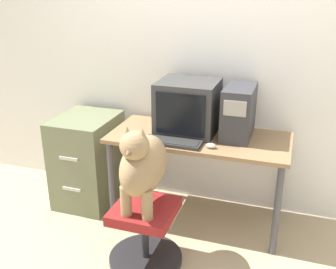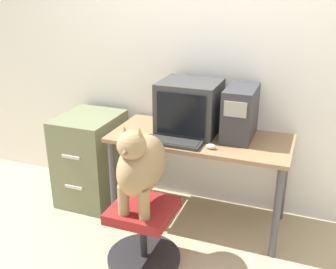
{
  "view_description": "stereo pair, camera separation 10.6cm",
  "coord_description": "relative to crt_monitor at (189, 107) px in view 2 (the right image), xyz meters",
  "views": [
    {
      "loc": [
        0.65,
        -2.4,
        1.83
      ],
      "look_at": [
        -0.16,
        0.04,
        0.83
      ],
      "focal_mm": 42.0,
      "sensor_mm": 36.0,
      "label": 1
    },
    {
      "loc": [
        0.75,
        -2.36,
        1.83
      ],
      "look_at": [
        -0.16,
        0.04,
        0.83
      ],
      "focal_mm": 42.0,
      "sensor_mm": 36.0,
      "label": 2
    }
  ],
  "objects": [
    {
      "name": "desk",
      "position": [
        0.11,
        -0.07,
        -0.3
      ],
      "size": [
        1.36,
        0.62,
        0.73
      ],
      "color": "olive",
      "rests_on": "ground_plane"
    },
    {
      "name": "dog",
      "position": [
        -0.09,
        -0.71,
        -0.18
      ],
      "size": [
        0.26,
        0.52,
        0.61
      ],
      "color": "#9E7F56",
      "rests_on": "office_chair"
    },
    {
      "name": "ground_plane",
      "position": [
        0.11,
        -0.38,
        -0.93
      ],
      "size": [
        12.0,
        12.0,
        0.0
      ],
      "primitive_type": "plane",
      "color": "tan"
    },
    {
      "name": "keyboard",
      "position": [
        -0.03,
        -0.28,
        -0.19
      ],
      "size": [
        0.42,
        0.15,
        0.03
      ],
      "color": "#2D2D2D",
      "rests_on": "desk"
    },
    {
      "name": "filing_cabinet",
      "position": [
        -0.87,
        -0.07,
        -0.54
      ],
      "size": [
        0.47,
        0.58,
        0.78
      ],
      "color": "#6B7251",
      "rests_on": "ground_plane"
    },
    {
      "name": "wall_back",
      "position": [
        0.11,
        0.3,
        0.37
      ],
      "size": [
        8.0,
        0.05,
        2.6
      ],
      "color": "white",
      "rests_on": "ground_plane"
    },
    {
      "name": "computer_mouse",
      "position": [
        0.25,
        -0.27,
        -0.18
      ],
      "size": [
        0.07,
        0.05,
        0.04
      ],
      "color": "beige",
      "rests_on": "desk"
    },
    {
      "name": "office_chair",
      "position": [
        -0.09,
        -0.7,
        -0.71
      ],
      "size": [
        0.51,
        0.51,
        0.44
      ],
      "color": "#262628",
      "rests_on": "ground_plane"
    },
    {
      "name": "pc_tower",
      "position": [
        0.39,
        0.02,
        -0.01
      ],
      "size": [
        0.21,
        0.41,
        0.39
      ],
      "color": "#333338",
      "rests_on": "desk"
    },
    {
      "name": "crt_monitor",
      "position": [
        0.0,
        0.0,
        0.0
      ],
      "size": [
        0.45,
        0.41,
        0.4
      ],
      "color": "#383838",
      "rests_on": "desk"
    }
  ]
}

